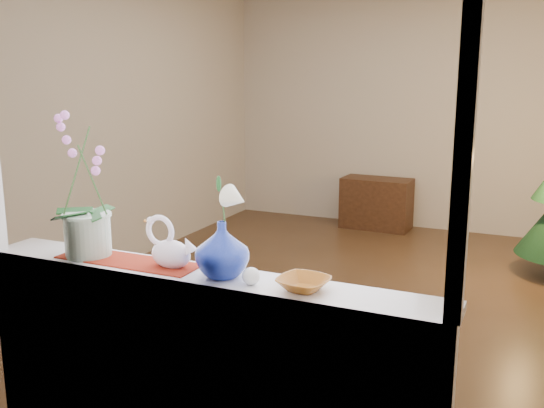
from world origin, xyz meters
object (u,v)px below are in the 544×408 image
Objects in this scene: orchid_pot at (85,186)px; paperweight at (251,276)px; swan at (171,243)px; blue_vase at (222,245)px; amber_dish at (303,284)px; side_table at (376,203)px.

paperweight is (0.88, -0.04, -0.30)m from orchid_pot.
blue_vase reaches higher than swan.
paperweight is at bearing -24.04° from swan.
amber_dish is (0.37, -0.01, -0.12)m from blue_vase.
blue_vase reaches higher than amber_dish.
orchid_pot is at bearing 179.57° from amber_dish.
swan is 0.33× the size of side_table.
swan is 0.94× the size of blue_vase.
orchid_pot reaches higher than paperweight.
amber_dish is 4.76m from side_table.
orchid_pot is 1.14m from amber_dish.
orchid_pot reaches higher than side_table.
swan is (0.45, 0.02, -0.23)m from orchid_pot.
orchid_pot is at bearing 177.18° from paperweight.
paperweight is 0.42× the size of amber_dish.
swan is 1.50× the size of amber_dish.
orchid_pot reaches higher than swan.
orchid_pot is at bearing -90.03° from side_table.
side_table is at bearing 87.69° from orchid_pot.
paperweight is 0.22m from amber_dish.
swan reaches higher than side_table.
orchid_pot is at bearing 165.95° from swan.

